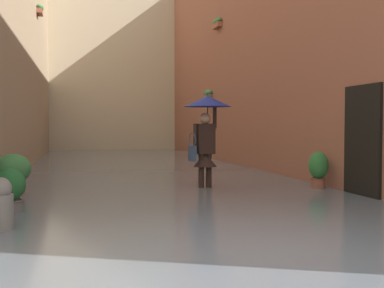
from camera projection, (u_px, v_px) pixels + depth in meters
The scene contains 9 objects.
ground_plane at pixel (138, 171), 14.79m from camera, with size 60.00×60.00×0.00m, color #605B56.
flood_water at pixel (138, 169), 14.78m from camera, with size 7.47×26.86×0.14m, color slate.
building_facade_left at pixel (263, 37), 15.61m from camera, with size 2.04×24.86×8.88m.
building_facade_far at pixel (112, 26), 25.51m from camera, with size 10.27×1.80×13.84m, color beige.
person_wading at pixel (206, 124), 9.72m from camera, with size 1.00×1.00×2.13m.
potted_plant_far_left at pixel (318, 170), 9.67m from camera, with size 0.41×0.41×0.90m.
potted_plant_near_right at pixel (9, 192), 7.03m from camera, with size 0.48×0.48×0.80m.
potted_plant_far_right at pixel (13, 173), 8.93m from camera, with size 0.67×0.67×0.90m.
mooring_bollard at pixel (0, 209), 5.79m from camera, with size 0.32×0.32×0.80m.
Camera 1 is at (1.81, 4.30, 1.44)m, focal length 43.46 mm.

